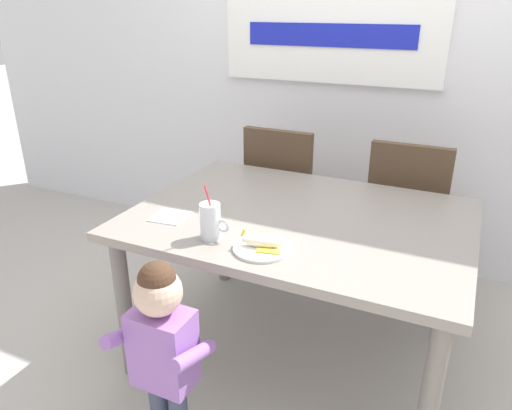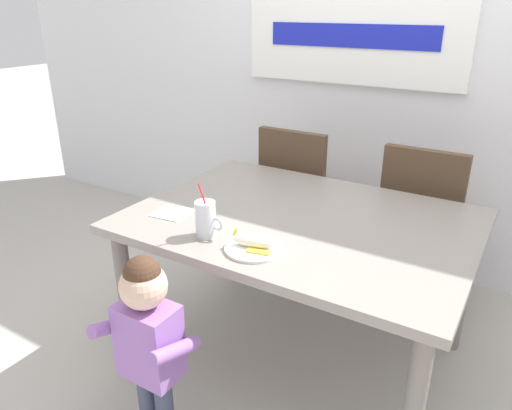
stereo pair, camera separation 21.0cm
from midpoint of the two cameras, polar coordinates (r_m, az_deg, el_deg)
The scene contains 10 objects.
ground_plane at distance 2.55m, azimuth 7.20°, elevation -17.10°, with size 24.00×24.00×0.00m, color #B7B2A8.
back_wall at distance 3.13m, azimuth 18.34°, elevation 18.45°, with size 6.40×0.17×2.90m.
dining_table at distance 2.19m, azimuth 8.05°, elevation -3.55°, with size 1.48×1.09×0.75m.
dining_chair_left at distance 3.00m, azimuth 7.12°, elevation 1.36°, with size 0.44×0.45×0.96m.
dining_chair_right at distance 2.81m, azimuth 21.14°, elevation -1.56°, with size 0.44×0.45×0.96m.
toddler_standing at distance 1.82m, azimuth -9.37°, elevation -14.86°, with size 0.33×0.24×0.84m.
milk_cup at distance 1.93m, azimuth -2.87°, elevation -1.99°, with size 0.13×0.09×0.25m.
snack_plate at distance 1.85m, azimuth 3.02°, elevation -5.21°, with size 0.23×0.23×0.01m, color white.
peeled_banana at distance 1.84m, azimuth 3.11°, elevation -4.56°, with size 0.18×0.12×0.07m.
paper_napkin at distance 2.18m, azimuth -7.24°, elevation -0.98°, with size 0.15×0.15×0.00m, color silver.
Camera 2 is at (0.84, -1.77, 1.63)m, focal length 33.75 mm.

